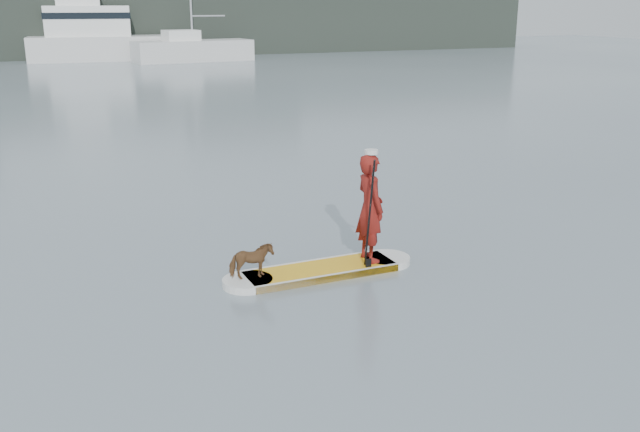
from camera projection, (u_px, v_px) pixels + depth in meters
name	position (u px, v px, depth m)	size (l,w,h in m)	color
ground	(75.00, 328.00, 9.79)	(140.00, 140.00, 0.00)	slate
paddleboard	(320.00, 271.00, 11.70)	(3.30, 0.88, 0.12)	#ECA916
paddler	(370.00, 208.00, 11.77)	(0.66, 0.44, 1.82)	maroon
white_cap	(371.00, 152.00, 11.50)	(0.22, 0.22, 0.07)	silver
dog	(251.00, 261.00, 11.14)	(0.31, 0.68, 0.57)	#57331D
paddle	(369.00, 228.00, 11.50)	(0.10, 0.30, 2.00)	black
sailboat_e	(192.00, 49.00, 53.55)	(9.06, 3.81, 12.75)	silver
motor_yacht_a	(97.00, 35.00, 53.97)	(11.37, 4.48, 6.66)	silver
shore_mass	(22.00, 19.00, 55.90)	(90.00, 6.00, 6.00)	black
shore_building_east	(239.00, 6.00, 63.03)	(10.00, 4.00, 8.00)	black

